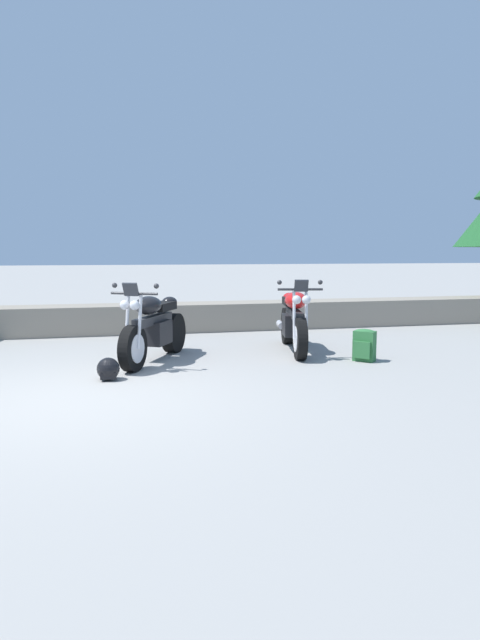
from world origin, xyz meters
TOP-DOWN VIEW (x-y plane):
  - ground_plane at (0.00, 0.00)m, footprint 120.00×120.00m
  - stone_wall at (0.00, 4.80)m, footprint 36.00×0.80m
  - motorcycle_black_near_left at (1.04, 1.85)m, footprint 1.16×1.90m
  - motorcycle_red_centre at (3.26, 2.15)m, footprint 0.74×2.05m
  - rider_backpack at (4.00, 1.18)m, footprint 0.35×0.35m
  - rider_helmet at (0.40, 0.80)m, footprint 0.28×0.28m

SIDE VIEW (x-z plane):
  - ground_plane at x=0.00m, z-range 0.00..0.00m
  - rider_helmet at x=0.40m, z-range 0.00..0.28m
  - rider_backpack at x=4.00m, z-range 0.01..0.48m
  - stone_wall at x=0.00m, z-range 0.00..0.55m
  - motorcycle_black_near_left at x=1.04m, z-range -0.10..1.07m
  - motorcycle_red_centre at x=3.26m, z-range -0.10..1.07m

